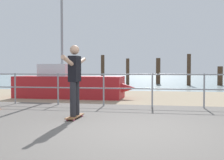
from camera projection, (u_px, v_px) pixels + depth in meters
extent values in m
cube|color=#605B56|center=(125.00, 149.00, 4.01)|extent=(24.00, 10.00, 0.04)
cube|color=tan|center=(150.00, 97.00, 11.88)|extent=(24.00, 6.00, 0.04)
cube|color=#849EA3|center=(159.00, 78.00, 39.39)|extent=(72.00, 50.00, 0.04)
cylinder|color=gray|center=(15.00, 89.00, 9.31)|extent=(0.05, 0.05, 1.05)
cylinder|color=gray|center=(58.00, 89.00, 9.03)|extent=(0.05, 0.05, 1.05)
cylinder|color=gray|center=(104.00, 90.00, 8.75)|extent=(0.05, 0.05, 1.05)
cylinder|color=gray|center=(152.00, 91.00, 8.48)|extent=(0.05, 0.05, 1.05)
cylinder|color=gray|center=(204.00, 91.00, 8.20)|extent=(0.05, 0.05, 1.05)
cylinder|color=gray|center=(80.00, 74.00, 8.87)|extent=(13.78, 0.04, 0.04)
cylinder|color=gray|center=(81.00, 88.00, 8.89)|extent=(13.78, 0.04, 0.04)
cube|color=#B21E23|center=(69.00, 87.00, 11.29)|extent=(4.42, 1.45, 0.90)
cone|color=#B21E23|center=(122.00, 88.00, 10.87)|extent=(1.11, 0.78, 0.77)
cylinder|color=gray|center=(62.00, 29.00, 11.26)|extent=(0.10, 0.10, 3.87)
cube|color=silver|center=(55.00, 70.00, 11.38)|extent=(1.21, 0.91, 0.50)
cube|color=brown|center=(75.00, 116.00, 6.46)|extent=(0.23, 0.81, 0.02)
cylinder|color=#E5598C|center=(74.00, 120.00, 6.17)|extent=(0.03, 0.06, 0.06)
cylinder|color=#E5598C|center=(67.00, 120.00, 6.21)|extent=(0.03, 0.06, 0.06)
cylinder|color=#E5598C|center=(82.00, 116.00, 6.72)|extent=(0.03, 0.06, 0.06)
cylinder|color=#E5598C|center=(76.00, 116.00, 6.76)|extent=(0.03, 0.06, 0.06)
cylinder|color=#26262B|center=(73.00, 99.00, 6.33)|extent=(0.14, 0.14, 0.80)
cylinder|color=#26262B|center=(77.00, 98.00, 6.57)|extent=(0.14, 0.14, 0.80)
cube|color=black|center=(75.00, 69.00, 6.42)|extent=(0.21, 0.37, 0.60)
sphere|color=tan|center=(75.00, 50.00, 6.41)|extent=(0.22, 0.22, 0.22)
cylinder|color=tan|center=(67.00, 61.00, 5.98)|extent=(0.11, 0.56, 0.23)
cylinder|color=tan|center=(81.00, 62.00, 6.85)|extent=(0.11, 0.56, 0.23)
cylinder|color=#422D1E|center=(75.00, 75.00, 22.72)|extent=(0.40, 0.40, 1.51)
cylinder|color=#422D1E|center=(103.00, 70.00, 22.68)|extent=(0.29, 0.29, 2.38)
cylinder|color=#422D1E|center=(128.00, 72.00, 20.90)|extent=(0.25, 0.25, 2.02)
cylinder|color=#422D1E|center=(158.00, 71.00, 22.40)|extent=(0.35, 0.35, 2.13)
cylinder|color=#422D1E|center=(189.00, 70.00, 20.21)|extent=(0.28, 0.28, 2.33)
cylinder|color=#422D1E|center=(220.00, 76.00, 20.17)|extent=(0.37, 0.37, 1.42)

